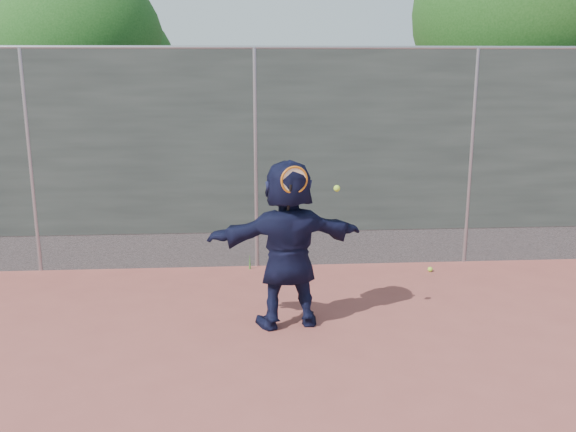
{
  "coord_description": "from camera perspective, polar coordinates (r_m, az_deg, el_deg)",
  "views": [
    {
      "loc": [
        -0.15,
        -5.18,
        2.86
      ],
      "look_at": [
        0.3,
        1.42,
        1.23
      ],
      "focal_mm": 40.0,
      "sensor_mm": 36.0,
      "label": 1
    }
  ],
  "objects": [
    {
      "name": "ground",
      "position": [
        5.92,
        -2.04,
        -15.05
      ],
      "size": [
        80.0,
        80.0,
        0.0
      ],
      "primitive_type": "plane",
      "color": "#9E4C42",
      "rests_on": "ground"
    },
    {
      "name": "player",
      "position": [
        6.89,
        0.0,
        -2.48
      ],
      "size": [
        1.78,
        0.81,
        1.85
      ],
      "primitive_type": "imported",
      "rotation": [
        0.0,
        0.0,
        3.3
      ],
      "color": "black",
      "rests_on": "ground"
    },
    {
      "name": "ball_ground",
      "position": [
        9.08,
        12.52,
        -4.64
      ],
      "size": [
        0.07,
        0.07,
        0.07
      ],
      "primitive_type": "sphere",
      "color": "#A9E232",
      "rests_on": "ground"
    },
    {
      "name": "fence",
      "position": [
        8.78,
        -2.91,
        5.44
      ],
      "size": [
        20.0,
        0.06,
        3.03
      ],
      "color": "#38423D",
      "rests_on": "ground"
    },
    {
      "name": "swing_action",
      "position": [
        6.55,
        0.92,
        2.99
      ],
      "size": [
        0.62,
        0.14,
        0.51
      ],
      "color": "#C26312",
      "rests_on": "ground"
    },
    {
      "name": "tree_right",
      "position": [
        11.97,
        20.74,
        15.99
      ],
      "size": [
        3.78,
        3.6,
        5.39
      ],
      "color": "#382314",
      "rests_on": "ground"
    },
    {
      "name": "tree_left",
      "position": [
        12.04,
        -17.36,
        13.6
      ],
      "size": [
        3.15,
        3.0,
        4.53
      ],
      "color": "#382314",
      "rests_on": "ground"
    },
    {
      "name": "weed_clump",
      "position": [
        9.0,
        -0.9,
        -3.8
      ],
      "size": [
        0.68,
        0.07,
        0.3
      ],
      "color": "#387226",
      "rests_on": "ground"
    }
  ]
}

